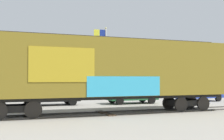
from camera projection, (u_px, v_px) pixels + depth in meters
name	position (u px, v px, depth m)	size (l,w,h in m)	color
ground_plane	(100.00, 114.00, 17.39)	(260.00, 260.00, 0.00)	gray
track	(148.00, 111.00, 18.52)	(60.02, 4.02, 0.08)	#4C4742
freight_car	(110.00, 69.00, 17.67)	(15.61, 3.66, 4.60)	olive
flagpole	(104.00, 54.00, 30.22)	(1.35, 0.18, 7.40)	silver
hillside	(30.00, 71.00, 87.39)	(142.02, 39.54, 12.65)	silver
parked_car_black	(52.00, 94.00, 23.16)	(4.17, 2.09, 1.77)	black
parked_car_green	(131.00, 93.00, 24.81)	(4.27, 2.07, 1.73)	#1E5933
parked_car_blue	(198.00, 92.00, 27.18)	(4.85, 2.56, 1.80)	navy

